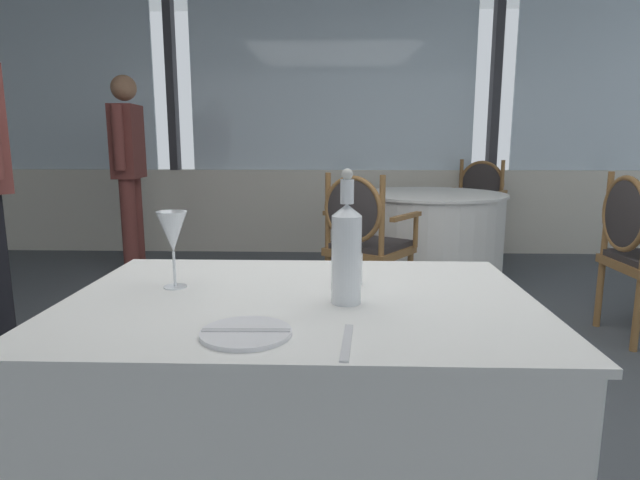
{
  "coord_description": "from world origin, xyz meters",
  "views": [
    {
      "loc": [
        0.06,
        -2.05,
        1.14
      ],
      "look_at": [
        0.01,
        -0.61,
        0.87
      ],
      "focal_mm": 29.63,
      "sensor_mm": 36.0,
      "label": 1
    }
  ],
  "objects": [
    {
      "name": "foreground_table",
      "position": [
        -0.04,
        -0.71,
        0.37
      ],
      "size": [
        1.22,
        0.86,
        0.74
      ],
      "color": "white",
      "rests_on": "ground_plane"
    },
    {
      "name": "water_bottle",
      "position": [
        0.08,
        -0.76,
        0.87
      ],
      "size": [
        0.08,
        0.08,
        0.34
      ],
      "color": "white",
      "rests_on": "foreground_table"
    },
    {
      "name": "dining_chair_0_1",
      "position": [
        1.38,
        2.99,
        0.56
      ],
      "size": [
        0.66,
        0.64,
        0.97
      ],
      "rotation": [
        0.0,
        0.0,
        10.4
      ],
      "color": "olive",
      "rests_on": "ground_plane"
    },
    {
      "name": "butter_knife",
      "position": [
        -0.13,
        -1.0,
        0.75
      ],
      "size": [
        0.19,
        0.02,
        0.0
      ],
      "primitive_type": "cube",
      "rotation": [
        0.0,
        0.0,
        0.02
      ],
      "color": "silver",
      "rests_on": "foreground_table"
    },
    {
      "name": "ground_plane",
      "position": [
        0.0,
        0.0,
        0.0
      ],
      "size": [
        13.35,
        13.35,
        0.0
      ],
      "primitive_type": "plane",
      "color": "#4C5156"
    },
    {
      "name": "window_wall_far",
      "position": [
        -0.0,
        3.4,
        1.14
      ],
      "size": [
        10.27,
        0.14,
        2.86
      ],
      "color": "silver",
      "rests_on": "ground_plane"
    },
    {
      "name": "side_plate",
      "position": [
        -0.13,
        -1.0,
        0.74
      ],
      "size": [
        0.2,
        0.2,
        0.01
      ],
      "primitive_type": "cylinder",
      "color": "white",
      "rests_on": "foreground_table"
    },
    {
      "name": "dining_chair_0_0",
      "position": [
        0.23,
        1.31,
        0.55
      ],
      "size": [
        0.66,
        0.64,
        0.94
      ],
      "rotation": [
        0.0,
        0.0,
        7.25
      ],
      "color": "olive",
      "rests_on": "ground_plane"
    },
    {
      "name": "dinner_fork",
      "position": [
        0.08,
        -1.03,
        0.74
      ],
      "size": [
        0.03,
        0.2,
        0.0
      ],
      "primitive_type": "cube",
      "rotation": [
        0.0,
        0.0,
        1.5
      ],
      "color": "silver",
      "rests_on": "foreground_table"
    },
    {
      "name": "wine_glass",
      "position": [
        -0.39,
        -0.63,
        0.89
      ],
      "size": [
        0.08,
        0.08,
        0.22
      ],
      "color": "white",
      "rests_on": "foreground_table"
    },
    {
      "name": "background_table_0",
      "position": [
        0.8,
        2.14,
        0.37
      ],
      "size": [
        1.18,
        1.18,
        0.74
      ],
      "color": "white",
      "rests_on": "ground_plane"
    },
    {
      "name": "diner_person_1",
      "position": [
        -1.75,
        2.49,
        0.96
      ],
      "size": [
        0.22,
        0.53,
        1.69
      ],
      "rotation": [
        0.0,
        0.0,
        0.06
      ],
      "color": "brown",
      "rests_on": "ground_plane"
    },
    {
      "name": "water_tumbler",
      "position": [
        0.1,
        -0.58,
        0.78
      ],
      "size": [
        0.07,
        0.07,
        0.09
      ],
      "primitive_type": "cylinder",
      "color": "white",
      "rests_on": "foreground_table"
    }
  ]
}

